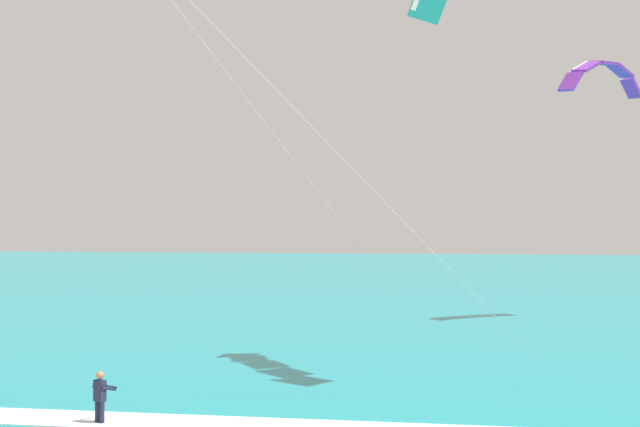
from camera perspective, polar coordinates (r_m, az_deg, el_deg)
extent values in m
cube|color=teal|center=(79.90, 4.70, -4.88)|extent=(200.00, 120.00, 0.20)
cube|color=white|center=(21.85, -4.99, -15.79)|extent=(200.00, 1.71, 0.04)
cube|color=black|center=(23.17, -16.17, -15.27)|extent=(0.17, 0.12, 0.04)
cylinder|color=#191E38|center=(22.96, -16.56, -14.50)|extent=(0.14, 0.14, 0.84)
cylinder|color=#191E38|center=(22.81, -16.24, -14.59)|extent=(0.14, 0.14, 0.84)
cube|color=#191E38|center=(22.72, -16.39, -12.78)|extent=(0.39, 0.33, 0.60)
sphere|color=#9E704C|center=(22.64, -16.39, -11.70)|extent=(0.22, 0.22, 0.22)
cylinder|color=#191E38|center=(22.95, -16.37, -12.54)|extent=(0.31, 0.49, 0.22)
cylinder|color=#191E38|center=(22.68, -15.78, -12.68)|extent=(0.31, 0.49, 0.22)
cylinder|color=black|center=(22.95, -15.64, -12.54)|extent=(0.51, 0.28, 0.04)
cube|color=#3F3F42|center=(22.84, -16.16, -13.28)|extent=(0.14, 0.13, 0.10)
cube|color=teal|center=(32.44, 8.30, 15.67)|extent=(1.81, 1.25, 1.77)
cylinder|color=#B2B2B7|center=(23.74, 1.29, 4.66)|extent=(13.14, 5.82, 13.86)
cylinder|color=#B2B2B7|center=(26.35, -2.04, 4.12)|extent=(9.51, 10.58, 13.86)
cube|color=purple|center=(45.99, 18.50, 9.49)|extent=(1.44, 1.32, 1.28)
cube|color=white|center=(46.34, 18.09, 9.57)|extent=(0.78, 0.60, 1.11)
cube|color=purple|center=(46.79, 19.58, 10.46)|extent=(1.68, 1.55, 0.92)
cube|color=white|center=(47.14, 19.16, 10.54)|extent=(1.06, 0.80, 0.71)
cube|color=purple|center=(47.79, 20.80, 10.64)|extent=(1.70, 1.64, 0.35)
cube|color=white|center=(48.13, 20.38, 10.71)|extent=(1.14, 0.86, 0.15)
cube|color=purple|center=(48.76, 21.87, 10.02)|extent=(1.57, 1.60, 0.92)
cube|color=white|center=(49.09, 21.46, 10.10)|extent=(1.06, 0.78, 0.71)
cube|color=purple|center=(49.48, 22.58, 8.78)|extent=(1.23, 1.44, 1.28)
cube|color=white|center=(49.81, 22.17, 8.87)|extent=(0.76, 0.59, 1.11)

